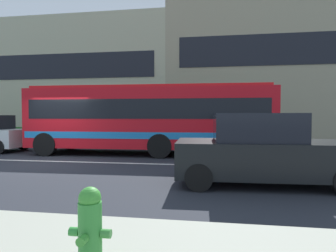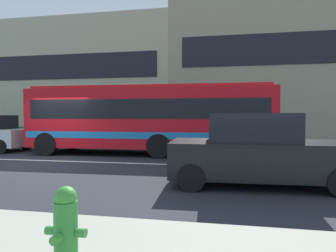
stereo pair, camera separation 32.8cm
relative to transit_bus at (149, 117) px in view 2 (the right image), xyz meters
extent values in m
plane|color=#24272E|center=(-3.55, -2.55, -1.67)|extent=(160.00, 160.00, 0.00)
cube|color=silver|center=(-3.55, -2.55, -1.67)|extent=(60.00, 0.16, 0.01)
cube|color=#195018|center=(-5.13, 3.91, -1.18)|extent=(24.00, 1.10, 0.99)
cube|color=#B5B693|center=(-10.85, 12.24, 3.13)|extent=(20.55, 8.44, 9.61)
cube|color=black|center=(-10.85, 8.00, 3.90)|extent=(18.90, 0.04, 1.92)
cube|color=red|center=(0.00, 0.00, -0.04)|extent=(10.70, 2.78, 2.56)
cube|color=black|center=(0.00, 0.00, 0.34)|extent=(10.06, 2.79, 0.82)
cube|color=#1D79C5|center=(0.00, 0.00, -0.75)|extent=(10.49, 2.80, 0.28)
cube|color=red|center=(0.00, 0.00, 1.30)|extent=(10.26, 2.36, 0.12)
cube|color=black|center=(-5.33, -0.12, 0.34)|extent=(0.08, 2.14, 0.90)
cylinder|color=black|center=(-4.30, -1.27, -1.17)|extent=(1.01, 0.30, 1.00)
cylinder|color=black|center=(-4.35, 1.08, -1.17)|extent=(1.01, 0.30, 1.00)
cylinder|color=black|center=(0.67, -1.16, -1.17)|extent=(1.01, 0.30, 1.00)
cylinder|color=black|center=(0.62, 1.19, -1.17)|extent=(1.01, 0.30, 1.00)
cylinder|color=black|center=(4.35, -1.08, -1.17)|extent=(1.01, 0.30, 1.00)
cylinder|color=black|center=(4.30, 1.27, -1.17)|extent=(1.01, 0.30, 1.00)
cylinder|color=black|center=(-6.72, -1.02, -1.35)|extent=(0.64, 0.23, 0.64)
cylinder|color=black|center=(-6.70, 0.63, -1.35)|extent=(0.64, 0.23, 0.64)
cube|color=black|center=(4.02, -5.09, -1.01)|extent=(4.33, 1.93, 0.85)
cube|color=black|center=(3.85, -5.10, -0.23)|extent=(2.10, 1.65, 0.70)
cylinder|color=black|center=(5.58, -4.22, -1.35)|extent=(0.65, 0.24, 0.64)
cylinder|color=black|center=(2.40, -4.32, -1.35)|extent=(0.65, 0.24, 0.64)
cylinder|color=black|center=(2.46, -5.96, -1.35)|extent=(0.65, 0.24, 0.64)
cylinder|color=#318534|center=(1.51, -9.69, -1.17)|extent=(0.24, 0.24, 0.70)
sphere|color=green|center=(1.51, -9.69, -0.78)|extent=(0.23, 0.23, 0.23)
cylinder|color=green|center=(1.34, -9.69, -1.14)|extent=(0.10, 0.09, 0.09)
cylinder|color=#398939|center=(1.68, -9.69, -1.14)|extent=(0.10, 0.09, 0.09)
cylinder|color=#378D30|center=(1.51, -9.87, -1.14)|extent=(0.09, 0.10, 0.09)
camera|label=1|loc=(2.72, -12.36, 0.05)|focal=30.02mm
camera|label=2|loc=(3.05, -12.30, 0.05)|focal=30.02mm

